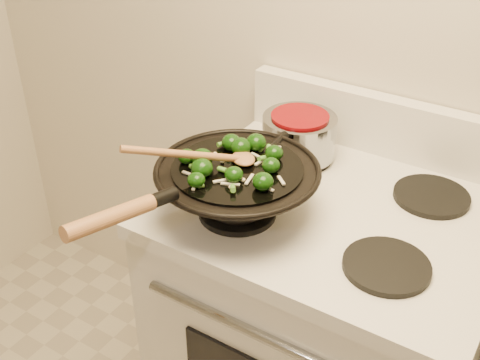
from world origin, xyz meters
The scene contains 5 objects.
stove centered at (-0.24, 1.17, 0.47)m, with size 0.78×0.67×1.08m.
wok centered at (-0.42, 1.02, 1.00)m, with size 0.37×0.61×0.18m.
stirfry centered at (-0.43, 1.02, 1.06)m, with size 0.25×0.26×0.04m.
wooden_spoon centered at (-0.46, 0.98, 1.08)m, with size 0.21×0.26×0.09m.
saucepan centered at (-0.42, 1.32, 0.99)m, with size 0.19×0.31×0.11m.
Camera 1 is at (0.19, 0.07, 1.73)m, focal length 45.00 mm.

